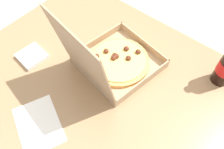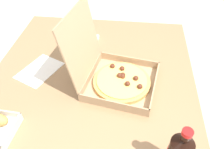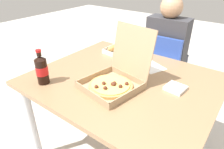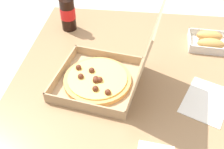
% 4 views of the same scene
% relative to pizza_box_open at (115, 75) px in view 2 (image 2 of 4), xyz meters
% --- Properties ---
extents(dining_table, '(1.16, 0.98, 0.71)m').
position_rel_pizza_box_open_xyz_m(dining_table, '(-0.01, 0.12, -0.12)').
color(dining_table, '#997551').
rests_on(dining_table, ground_plane).
extents(pizza_box_open, '(0.36, 0.41, 0.35)m').
position_rel_pizza_box_open_xyz_m(pizza_box_open, '(0.00, 0.00, 0.00)').
color(pizza_box_open, tan).
rests_on(pizza_box_open, dining_table).
extents(paper_menu, '(0.25, 0.22, 0.00)m').
position_rel_pizza_box_open_xyz_m(paper_menu, '(0.04, 0.38, -0.05)').
color(paper_menu, white).
rests_on(paper_menu, dining_table).
extents(napkin_pile, '(0.12, 0.12, 0.02)m').
position_rel_pizza_box_open_xyz_m(napkin_pile, '(0.31, 0.19, -0.04)').
color(napkin_pile, white).
rests_on(napkin_pile, dining_table).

